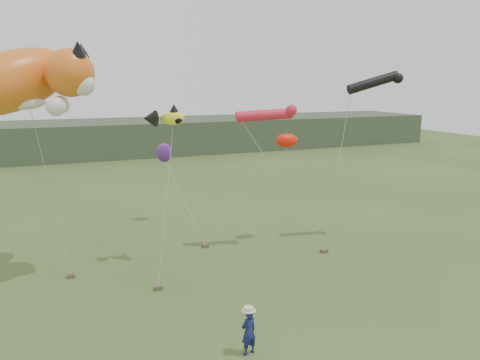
% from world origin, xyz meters
% --- Properties ---
extents(ground, '(120.00, 120.00, 0.00)m').
position_xyz_m(ground, '(0.00, 0.00, 0.00)').
color(ground, '#385123').
rests_on(ground, ground).
extents(headland, '(90.00, 13.00, 4.00)m').
position_xyz_m(headland, '(-3.11, 44.69, 1.92)').
color(headland, '#2D3D28').
rests_on(headland, ground).
extents(festival_attendant, '(0.64, 0.50, 1.55)m').
position_xyz_m(festival_attendant, '(-0.33, -1.85, 0.78)').
color(festival_attendant, '#151E51').
rests_on(festival_attendant, ground).
extents(sandbag_anchors, '(16.13, 5.32, 0.17)m').
position_xyz_m(sandbag_anchors, '(-1.54, 5.47, 0.09)').
color(sandbag_anchors, brown).
rests_on(sandbag_anchors, ground).
extents(cat_kite, '(7.23, 4.82, 4.03)m').
position_xyz_m(cat_kite, '(-6.50, 7.72, 8.73)').
color(cat_kite, orange).
rests_on(cat_kite, ground).
extents(fish_kite, '(2.13, 1.40, 1.02)m').
position_xyz_m(fish_kite, '(-0.78, 7.02, 7.04)').
color(fish_kite, '#FDF825').
rests_on(fish_kite, ground).
extents(tube_kites, '(9.06, 2.10, 2.61)m').
position_xyz_m(tube_kites, '(7.55, 6.78, 7.83)').
color(tube_kites, black).
rests_on(tube_kites, ground).
extents(misc_kites, '(6.44, 6.77, 2.16)m').
position_xyz_m(misc_kites, '(3.36, 10.98, 4.95)').
color(misc_kites, '#F51C07').
rests_on(misc_kites, ground).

